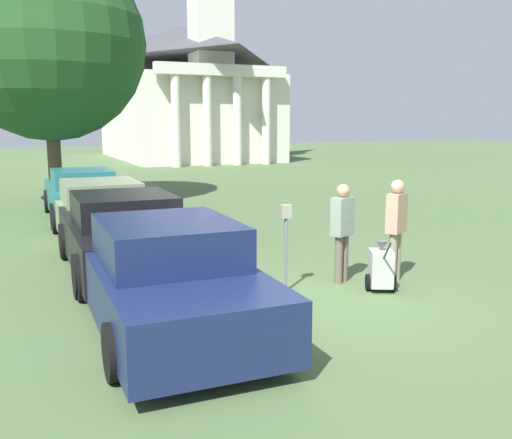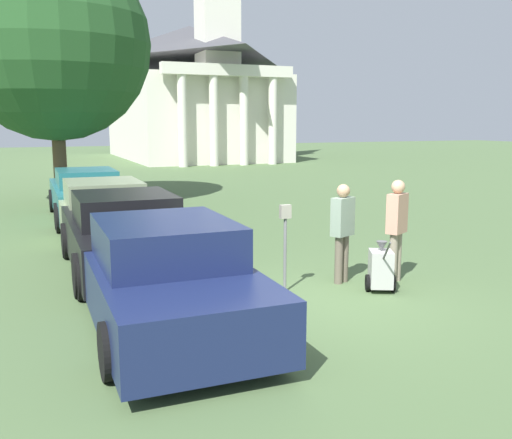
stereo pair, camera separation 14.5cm
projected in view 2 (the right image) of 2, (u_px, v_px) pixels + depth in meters
The scene contains 11 objects.
ground_plane at pixel (316, 301), 8.91m from camera, with size 120.00×120.00×0.00m, color #4C663D.
parked_car_navy at pixel (164, 276), 7.78m from camera, with size 2.10×4.90×1.48m.
parked_car_black at pixel (124, 234), 10.64m from camera, with size 2.11×4.72×1.47m.
parked_car_sage at pixel (103, 213), 13.21m from camera, with size 2.02×4.77×1.44m.
parked_car_teal at pixel (86, 195), 16.46m from camera, with size 1.97×5.09×1.42m.
parking_meter at pixel (285, 232), 9.23m from camera, with size 0.18×0.09×1.45m.
person_worker at pixel (342, 227), 9.77m from camera, with size 0.47×0.37×1.72m.
person_supervisor at pixel (397, 224), 9.83m from camera, with size 0.47×0.40×1.79m.
equipment_cart at pixel (381, 269), 9.35m from camera, with size 0.62×0.97×1.00m.
church at pixel (192, 83), 42.69m from camera, with size 10.26×17.09×25.86m.
shade_tree at pixel (53, 44), 18.34m from camera, with size 6.23×6.23×8.36m.
Camera 2 is at (-4.14, -7.55, 2.77)m, focal length 40.00 mm.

